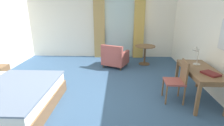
% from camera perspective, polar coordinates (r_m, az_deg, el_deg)
% --- Properties ---
extents(ground, '(6.43, 7.77, 0.10)m').
position_cam_1_polar(ground, '(4.06, -8.12, -12.42)').
color(ground, '#38567A').
extents(wall_back, '(6.03, 0.12, 2.55)m').
position_cam_1_polar(wall_back, '(7.13, -3.54, 12.29)').
color(wall_back, white).
rests_on(wall_back, ground).
extents(balcony_glass_door, '(1.12, 0.02, 2.25)m').
position_cam_1_polar(balcony_glass_door, '(7.03, 2.33, 10.97)').
color(balcony_glass_door, silver).
rests_on(balcony_glass_door, ground).
extents(curtain_panel_left, '(0.42, 0.10, 2.31)m').
position_cam_1_polar(curtain_panel_left, '(6.97, -4.21, 11.14)').
color(curtain_panel_left, tan).
rests_on(curtain_panel_left, ground).
extents(curtain_panel_right, '(0.40, 0.10, 2.31)m').
position_cam_1_polar(curtain_panel_right, '(6.98, 8.87, 10.98)').
color(curtain_panel_right, tan).
rests_on(curtain_panel_right, ground).
extents(writing_desk, '(0.64, 1.38, 0.72)m').
position_cam_1_polar(writing_desk, '(4.21, 27.15, -2.88)').
color(writing_desk, brown).
rests_on(writing_desk, ground).
extents(desk_chair, '(0.43, 0.44, 0.93)m').
position_cam_1_polar(desk_chair, '(3.99, 21.00, -4.87)').
color(desk_chair, '#9E4C47').
rests_on(desk_chair, ground).
extents(desk_lamp, '(0.28, 0.26, 0.48)m').
position_cam_1_polar(desk_lamp, '(4.28, 26.02, 3.35)').
color(desk_lamp, '#B7B2A8').
rests_on(desk_lamp, writing_desk).
extents(closed_book, '(0.33, 0.38, 0.04)m').
position_cam_1_polar(closed_book, '(3.93, 29.77, -3.05)').
color(closed_book, maroon).
rests_on(closed_book, writing_desk).
extents(armchair_by_window, '(0.98, 0.94, 0.80)m').
position_cam_1_polar(armchair_by_window, '(5.93, 0.93, 1.77)').
color(armchair_by_window, '#9E4C47').
rests_on(armchair_by_window, ground).
extents(round_cafe_table, '(0.71, 0.71, 0.68)m').
position_cam_1_polar(round_cafe_table, '(6.27, 10.82, 4.07)').
color(round_cafe_table, brown).
rests_on(round_cafe_table, ground).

